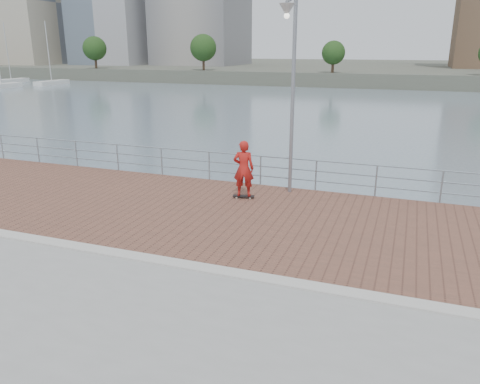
% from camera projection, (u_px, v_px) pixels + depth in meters
% --- Properties ---
extents(water, '(400.00, 400.00, 0.00)m').
position_uv_depth(water, '(212.00, 345.00, 11.31)').
color(water, slate).
rests_on(water, ground).
extents(brick_lane, '(40.00, 6.80, 0.02)m').
position_uv_depth(brick_lane, '(258.00, 218.00, 13.94)').
color(brick_lane, brown).
rests_on(brick_lane, seawall).
extents(curb, '(40.00, 0.40, 0.06)m').
position_uv_depth(curb, '(210.00, 269.00, 10.70)').
color(curb, '#B7B5AD').
rests_on(curb, seawall).
extents(far_shore, '(320.00, 95.00, 2.50)m').
position_uv_depth(far_shore, '(400.00, 70.00, 120.77)').
color(far_shore, '#4C5142').
rests_on(far_shore, ground).
extents(guardrail, '(39.06, 0.06, 1.13)m').
position_uv_depth(guardrail, '(288.00, 169.00, 16.78)').
color(guardrail, '#8C9EA8').
rests_on(guardrail, brick_lane).
extents(street_lamp, '(0.47, 1.37, 6.45)m').
position_uv_depth(street_lamp, '(290.00, 57.00, 14.68)').
color(street_lamp, gray).
rests_on(street_lamp, brick_lane).
extents(skateboard, '(0.75, 0.34, 0.08)m').
position_uv_depth(skateboard, '(244.00, 196.00, 15.76)').
color(skateboard, black).
rests_on(skateboard, brick_lane).
extents(skateboarder, '(0.77, 0.59, 1.88)m').
position_uv_depth(skateboarder, '(244.00, 169.00, 15.47)').
color(skateboarder, '#B41C18').
rests_on(skateboarder, skateboard).
extents(shoreline_trees, '(109.87, 5.08, 6.77)m').
position_uv_depth(shoreline_trees, '(321.00, 50.00, 82.46)').
color(shoreline_trees, '#473323').
rests_on(shoreline_trees, far_shore).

